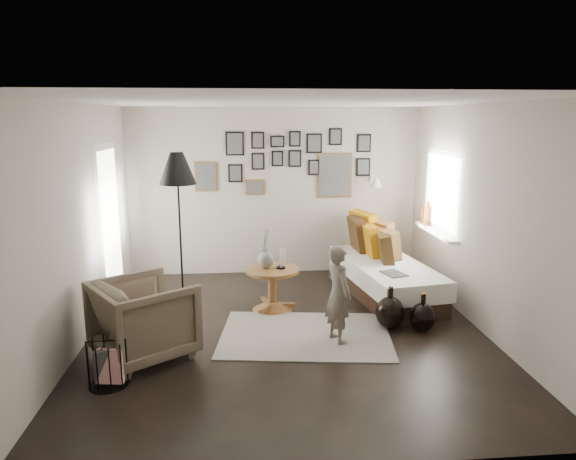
{
  "coord_description": "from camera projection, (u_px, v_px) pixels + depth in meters",
  "views": [
    {
      "loc": [
        -0.48,
        -5.56,
        2.43
      ],
      "look_at": [
        0.05,
        0.5,
        1.1
      ],
      "focal_mm": 32.0,
      "sensor_mm": 36.0,
      "label": 1
    }
  ],
  "objects": [
    {
      "name": "magazine_on_daybed",
      "position": [
        394.0,
        274.0,
        6.53
      ],
      "size": [
        0.33,
        0.38,
        0.02
      ],
      "primitive_type": "cube",
      "rotation": [
        0.0,
        0.0,
        0.33
      ],
      "color": "black",
      "rests_on": "daybed"
    },
    {
      "name": "wall_left",
      "position": [
        79.0,
        226.0,
        5.5
      ],
      "size": [
        0.0,
        4.8,
        4.8
      ],
      "primitive_type": "plane",
      "rotation": [
        1.57,
        0.0,
        1.57
      ],
      "color": "#B0A79A",
      "rests_on": "ground"
    },
    {
      "name": "wall_back",
      "position": [
        274.0,
        192.0,
        8.03
      ],
      "size": [
        4.5,
        0.0,
        4.5
      ],
      "primitive_type": "plane",
      "rotation": [
        1.57,
        0.0,
        0.0
      ],
      "color": "#B0A79A",
      "rests_on": "ground"
    },
    {
      "name": "ceiling",
      "position": [
        287.0,
        102.0,
        5.42
      ],
      "size": [
        4.8,
        4.8,
        0.0
      ],
      "primitive_type": "plane",
      "rotation": [
        3.14,
        0.0,
        0.0
      ],
      "color": "white",
      "rests_on": "wall_back"
    },
    {
      "name": "daybed",
      "position": [
        383.0,
        270.0,
        7.2
      ],
      "size": [
        1.23,
        2.27,
        1.05
      ],
      "rotation": [
        0.0,
        0.0,
        0.16
      ],
      "color": "black",
      "rests_on": "ground"
    },
    {
      "name": "rug",
      "position": [
        305.0,
        335.0,
        5.86
      ],
      "size": [
        2.07,
        1.57,
        0.01
      ],
      "primitive_type": "cube",
      "rotation": [
        0.0,
        0.0,
        -0.13
      ],
      "color": "silver",
      "rests_on": "ground"
    },
    {
      "name": "floor_lamp",
      "position": [
        177.0,
        174.0,
        6.46
      ],
      "size": [
        0.47,
        0.47,
        2.01
      ],
      "rotation": [
        0.0,
        0.0,
        -0.22
      ],
      "color": "black",
      "rests_on": "ground"
    },
    {
      "name": "wall_front",
      "position": [
        319.0,
        294.0,
        3.36
      ],
      "size": [
        4.5,
        0.0,
        4.5
      ],
      "primitive_type": "plane",
      "rotation": [
        -1.57,
        0.0,
        0.0
      ],
      "color": "#B0A79A",
      "rests_on": "ground"
    },
    {
      "name": "gallery_wall",
      "position": [
        293.0,
        163.0,
        7.94
      ],
      "size": [
        2.74,
        0.03,
        1.08
      ],
      "color": "brown",
      "rests_on": "wall_back"
    },
    {
      "name": "ground",
      "position": [
        287.0,
        331.0,
        5.97
      ],
      "size": [
        4.8,
        4.8,
        0.0
      ],
      "primitive_type": "plane",
      "color": "black",
      "rests_on": "ground"
    },
    {
      "name": "magazine_basket",
      "position": [
        107.0,
        363.0,
        4.73
      ],
      "size": [
        0.37,
        0.37,
        0.44
      ],
      "rotation": [
        0.0,
        0.0,
        0.06
      ],
      "color": "black",
      "rests_on": "ground"
    },
    {
      "name": "armchair_cushion",
      "position": [
        147.0,
        311.0,
        5.29
      ],
      "size": [
        0.52,
        0.53,
        0.17
      ],
      "primitive_type": "cube",
      "rotation": [
        -0.21,
        0.0,
        0.58
      ],
      "color": "white",
      "rests_on": "armchair"
    },
    {
      "name": "wall_sconce",
      "position": [
        376.0,
        183.0,
        7.87
      ],
      "size": [
        0.18,
        0.36,
        0.16
      ],
      "color": "white",
      "rests_on": "wall_back"
    },
    {
      "name": "candles",
      "position": [
        281.0,
        259.0,
        6.53
      ],
      "size": [
        0.12,
        0.12,
        0.26
      ],
      "color": "black",
      "rests_on": "pedestal_table"
    },
    {
      "name": "door_left",
      "position": [
        110.0,
        226.0,
        6.72
      ],
      "size": [
        0.0,
        2.14,
        2.14
      ],
      "color": "white",
      "rests_on": "wall_left"
    },
    {
      "name": "armchair",
      "position": [
        144.0,
        319.0,
        5.26
      ],
      "size": [
        1.25,
        1.25,
        0.83
      ],
      "primitive_type": "imported",
      "rotation": [
        0.0,
        0.0,
        2.18
      ],
      "color": "brown",
      "rests_on": "ground"
    },
    {
      "name": "demijohn_large",
      "position": [
        390.0,
        312.0,
        6.02
      ],
      "size": [
        0.34,
        0.34,
        0.51
      ],
      "color": "black",
      "rests_on": "ground"
    },
    {
      "name": "demijohn_small",
      "position": [
        422.0,
        317.0,
        5.94
      ],
      "size": [
        0.3,
        0.3,
        0.46
      ],
      "color": "black",
      "rests_on": "ground"
    },
    {
      "name": "pedestal_table",
      "position": [
        273.0,
        290.0,
        6.61
      ],
      "size": [
        0.7,
        0.7,
        0.55
      ],
      "rotation": [
        0.0,
        0.0,
        -0.35
      ],
      "color": "brown",
      "rests_on": "ground"
    },
    {
      "name": "window_right",
      "position": [
        432.0,
        226.0,
        7.26
      ],
      "size": [
        0.15,
        1.32,
        1.3
      ],
      "color": "white",
      "rests_on": "wall_right"
    },
    {
      "name": "vase",
      "position": [
        266.0,
        256.0,
        6.53
      ],
      "size": [
        0.2,
        0.2,
        0.5
      ],
      "color": "black",
      "rests_on": "pedestal_table"
    },
    {
      "name": "child",
      "position": [
        338.0,
        294.0,
        5.59
      ],
      "size": [
        0.39,
        0.47,
        1.1
      ],
      "primitive_type": "imported",
      "rotation": [
        0.0,
        0.0,
        1.95
      ],
      "color": "#645A4F",
      "rests_on": "ground"
    },
    {
      "name": "wall_right",
      "position": [
        483.0,
        219.0,
        5.88
      ],
      "size": [
        0.0,
        4.8,
        4.8
      ],
      "primitive_type": "plane",
      "rotation": [
        1.57,
        0.0,
        -1.57
      ],
      "color": "#B0A79A",
      "rests_on": "ground"
    }
  ]
}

